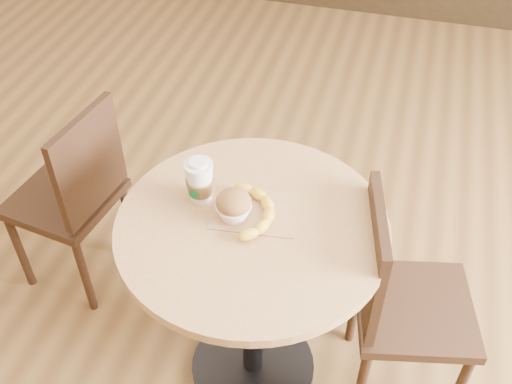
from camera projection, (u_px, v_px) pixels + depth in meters
The scene contains 7 objects.
cafe_table at pixel (252, 268), 1.79m from camera, with size 0.77×0.77×0.75m.
chair_left at pixel (75, 194), 2.19m from camera, with size 0.41×0.41×0.81m.
chair_right at pixel (398, 299), 1.84m from camera, with size 0.43×0.43×0.82m.
kraft_bag at pixel (255, 211), 1.69m from camera, with size 0.24×0.18×0.00m, color #A57750.
coffee_cup at pixel (200, 182), 1.69m from camera, with size 0.08×0.08×0.14m.
muffin at pixel (234, 206), 1.64m from camera, with size 0.10×0.10×0.09m.
banana at pixel (252, 212), 1.66m from camera, with size 0.16×0.23×0.03m, color gold, non-canonical shape.
Camera 1 is at (0.37, -1.16, 1.94)m, focal length 42.00 mm.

